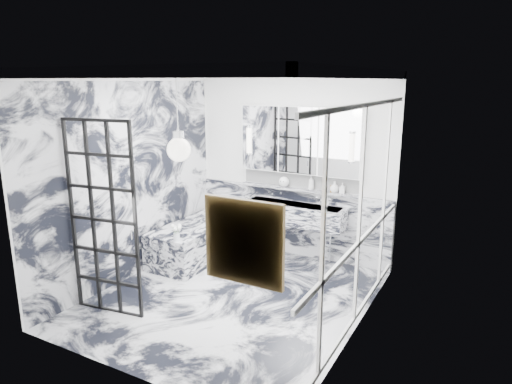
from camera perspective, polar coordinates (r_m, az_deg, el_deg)
The scene contains 25 objects.
floor at distance 5.96m, azimuth -3.00°, elevation -12.99°, with size 3.60×3.60×0.00m, color silver.
ceiling at distance 5.33m, azimuth -3.38°, elevation 15.00°, with size 3.60×3.60×0.00m, color white.
wall_back at distance 7.04m, azimuth 4.54°, elevation 3.22°, with size 3.60×3.60×0.00m, color white.
wall_front at distance 4.12m, azimuth -16.48°, elevation -4.97°, with size 3.60×3.60×0.00m, color white.
wall_left at distance 6.45m, azimuth -15.38°, elevation 1.79°, with size 3.60×3.60×0.00m, color white.
wall_right at distance 4.86m, azimuth 13.12°, elevation -1.92°, with size 3.60×3.60×0.00m, color white.
marble_clad_back at distance 7.23m, azimuth 4.33°, elevation -3.65°, with size 3.18×0.05×1.05m, color silver.
marble_clad_left at distance 6.45m, azimuth -15.25°, elevation 1.25°, with size 0.02×3.56×2.68m, color silver.
panel_molding at distance 4.89m, azimuth 12.83°, elevation -3.02°, with size 0.03×3.40×2.30m, color white.
soap_bottle_a at distance 6.86m, azimuth 6.92°, elevation 1.17°, with size 0.08×0.08×0.22m, color #8C5919.
soap_bottle_b at distance 6.71m, azimuth 10.74°, elevation 0.48°, with size 0.07×0.07×0.16m, color #4C4C51.
soap_bottle_c at distance 6.75m, azimuth 9.80°, elevation 0.63°, with size 0.13×0.13×0.17m, color silver.
face_pot at distance 7.04m, azimuth 3.53°, elevation 1.29°, with size 0.16×0.16×0.16m, color white.
amber_bottle at distance 6.77m, azimuth 9.43°, elevation 0.39°, with size 0.04×0.04×0.10m, color #8C5919.
flower_vase at distance 6.33m, azimuth -9.88°, elevation -5.57°, with size 0.08×0.08×0.12m, color silver.
crittall_door at distance 5.50m, azimuth -18.57°, elevation -3.35°, with size 0.88×0.04×2.27m, color black, non-canonical shape.
artwork at distance 3.40m, azimuth -1.54°, elevation -6.26°, with size 0.56×0.05×0.56m, color #C99314.
pendant_light at distance 4.26m, azimuth -9.63°, elevation 5.23°, with size 0.22×0.22×0.22m, color white.
trough_sink at distance 6.92m, azimuth 4.74°, elevation -2.69°, with size 1.60×0.45×0.30m, color silver.
ledge at distance 6.98m, azimuth 5.35°, elevation 0.33°, with size 1.90×0.14×0.04m, color silver.
subway_tile at distance 7.00m, azimuth 5.57°, elevation 1.51°, with size 1.90×0.03×0.23m, color white.
mirror_cabinet at distance 6.85m, azimuth 5.50°, elevation 6.46°, with size 1.90×0.16×1.00m, color white.
sconce_left at distance 7.13m, azimuth -0.92°, elevation 6.48°, with size 0.07×0.07×0.40m, color white.
sconce_right at distance 6.49m, azimuth 11.86°, elevation 5.47°, with size 0.07×0.07×0.40m, color white.
bathtub at distance 7.14m, azimuth -7.34°, elevation -6.05°, with size 0.75×1.65×0.55m, color silver.
Camera 1 is at (2.81, -4.53, 2.68)m, focal length 32.00 mm.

